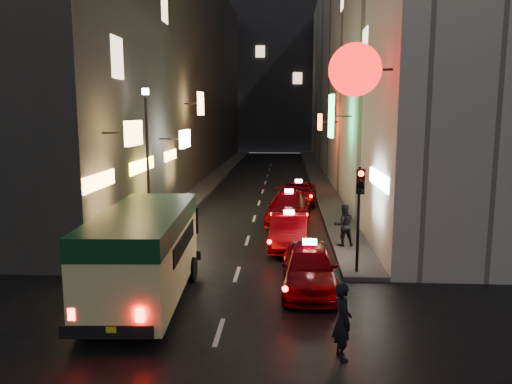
% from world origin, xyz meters
% --- Properties ---
extents(building_left, '(7.44, 52.00, 18.00)m').
position_xyz_m(building_left, '(-8.00, 33.99, 9.00)').
color(building_left, '#33312E').
rests_on(building_left, ground).
extents(building_right, '(8.05, 52.00, 18.00)m').
position_xyz_m(building_right, '(8.00, 33.99, 9.00)').
color(building_right, '#B7B3A8').
rests_on(building_right, ground).
extents(building_far, '(30.00, 10.00, 22.00)m').
position_xyz_m(building_far, '(0.00, 66.00, 11.00)').
color(building_far, '#2E2E32').
rests_on(building_far, ground).
extents(sidewalk_left, '(1.50, 52.00, 0.15)m').
position_xyz_m(sidewalk_left, '(-4.25, 34.00, 0.07)').
color(sidewalk_left, '#494744').
rests_on(sidewalk_left, ground).
extents(sidewalk_right, '(1.50, 52.00, 0.15)m').
position_xyz_m(sidewalk_right, '(4.25, 34.00, 0.07)').
color(sidewalk_right, '#494744').
rests_on(sidewalk_right, ground).
extents(minibus, '(2.51, 6.33, 2.68)m').
position_xyz_m(minibus, '(-2.34, 5.78, 1.69)').
color(minibus, '#F1EC96').
rests_on(minibus, ground).
extents(taxi_near, '(2.19, 5.22, 1.82)m').
position_xyz_m(taxi_near, '(2.36, 7.21, 0.83)').
color(taxi_near, '#760006').
rests_on(taxi_near, ground).
extents(taxi_second, '(2.20, 5.05, 1.76)m').
position_xyz_m(taxi_second, '(1.75, 12.01, 0.79)').
color(taxi_second, '#760006').
rests_on(taxi_second, ground).
extents(taxi_third, '(2.61, 5.58, 1.90)m').
position_xyz_m(taxi_third, '(1.77, 16.81, 0.86)').
color(taxi_third, '#760006').
rests_on(taxi_third, ground).
extents(taxi_far, '(2.24, 4.72, 1.63)m').
position_xyz_m(taxi_far, '(2.38, 22.25, 0.73)').
color(taxi_far, '#760006').
rests_on(taxi_far, ground).
extents(pedestrian_crossing, '(0.55, 0.72, 1.96)m').
position_xyz_m(pedestrian_crossing, '(2.89, 2.86, 0.98)').
color(pedestrian_crossing, black).
rests_on(pedestrian_crossing, ground).
extents(pedestrian_sidewalk, '(0.77, 0.54, 1.89)m').
position_xyz_m(pedestrian_sidewalk, '(3.92, 11.89, 1.09)').
color(pedestrian_sidewalk, black).
rests_on(pedestrian_sidewalk, sidewalk_right).
extents(traffic_light, '(0.26, 0.43, 3.50)m').
position_xyz_m(traffic_light, '(4.00, 8.47, 2.69)').
color(traffic_light, black).
rests_on(traffic_light, sidewalk_right).
extents(lamp_post, '(0.28, 0.28, 6.22)m').
position_xyz_m(lamp_post, '(-4.20, 13.00, 3.72)').
color(lamp_post, black).
rests_on(lamp_post, sidewalk_left).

